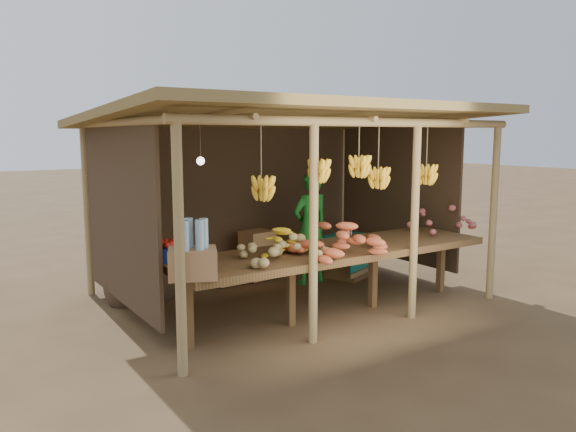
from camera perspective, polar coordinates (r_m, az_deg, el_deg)
ground at (r=7.35m, az=0.00°, el=-8.13°), size 60.00×60.00×0.00m
stall_structure at (r=7.00m, az=-0.04°, el=6.98°), size 4.70×3.50×2.43m
counter at (r=6.42m, az=4.72°, el=-3.77°), size 3.90×1.05×0.80m
potato_heap at (r=5.75m, az=-0.18°, el=-2.66°), size 1.08×0.78×0.37m
sweet_potato_heap at (r=6.12m, az=5.94°, el=-2.06°), size 1.27×0.93×0.36m
onion_heap at (r=7.73m, az=15.50°, el=-0.16°), size 1.03×0.78×0.36m
banana_pile at (r=6.02m, az=-0.62°, el=-2.28°), size 0.55×0.36×0.34m
tomato_basin at (r=5.88m, az=-12.08°, el=-3.58°), size 0.39×0.39×0.21m
bottle_box at (r=5.09m, az=-9.68°, el=-3.97°), size 0.52×0.48×0.54m
vendor at (r=7.83m, az=2.29°, el=-1.20°), size 0.59×0.40×1.57m
tarp_crate at (r=8.31m, az=6.23°, el=-3.91°), size 0.84×0.78×0.80m
carton_stack at (r=8.01m, az=-4.10°, el=-4.49°), size 0.96×0.41×0.70m
burlap_sacks at (r=7.27m, az=-14.64°, el=-6.20°), size 0.94×0.49×0.67m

